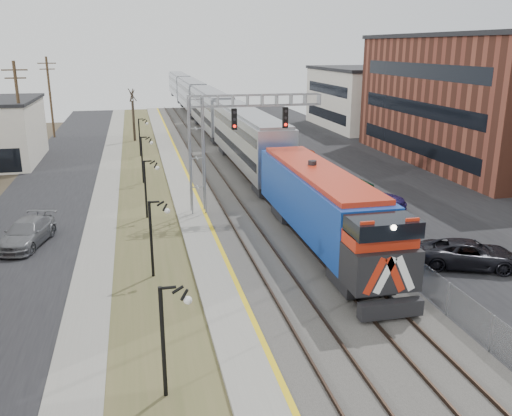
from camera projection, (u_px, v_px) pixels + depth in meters
name	position (u px, v px, depth m)	size (l,w,h in m)	color
street_west	(46.00, 198.00, 41.72)	(7.00, 120.00, 0.04)	black
sidewalk	(106.00, 194.00, 42.66)	(2.00, 120.00, 0.08)	gray
grass_median	(145.00, 192.00, 43.29)	(4.00, 120.00, 0.06)	#4A4E29
platform	(182.00, 189.00, 43.90)	(2.00, 120.00, 0.24)	gray
ballast_bed	(242.00, 186.00, 44.96)	(8.00, 120.00, 0.20)	#595651
parking_lot	(376.00, 179.00, 47.50)	(16.00, 120.00, 0.04)	black
platform_edge	(193.00, 187.00, 44.05)	(0.24, 120.00, 0.01)	gold
track_near	(219.00, 185.00, 44.48)	(1.58, 120.00, 0.15)	#2D2119
track_far	(260.00, 183.00, 45.22)	(1.58, 120.00, 0.15)	#2D2119
train	(208.00, 109.00, 74.18)	(3.00, 108.65, 5.33)	#123995
signal_gantry	(222.00, 134.00, 36.25)	(9.00, 1.07, 8.15)	gray
lampposts	(151.00, 238.00, 27.11)	(0.14, 62.14, 4.00)	black
fence	(291.00, 175.00, 45.64)	(0.04, 120.00, 1.60)	gray
bare_trees	(34.00, 154.00, 44.36)	(12.30, 42.30, 5.95)	#382D23
car_lot_c	(470.00, 255.00, 28.43)	(2.35, 5.11, 1.42)	black
car_lot_d	(366.00, 198.00, 38.49)	(2.32, 5.70, 1.65)	#201753
car_lot_e	(339.00, 188.00, 42.17)	(1.53, 3.81, 1.30)	slate
car_lot_f	(342.00, 186.00, 41.98)	(1.73, 4.96, 1.63)	#0B3720
car_street_b	(27.00, 233.00, 31.56)	(2.07, 5.09, 1.48)	slate
car_lot_g	(296.00, 152.00, 55.83)	(1.68, 4.17, 1.42)	#AA2A0D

